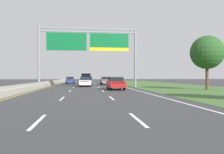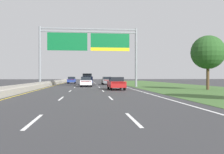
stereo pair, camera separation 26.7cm
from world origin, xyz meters
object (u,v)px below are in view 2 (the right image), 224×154
object	(u,v)px
car_grey_right_lane_sedan	(107,80)
car_gold_centre_lane_sedan	(88,80)
car_white_centre_lane_sedan	(86,82)
roadside_tree_mid	(208,52)
pickup_truck_navy	(87,79)
car_red_right_lane_sedan	(116,83)
car_blue_left_lane_sedan	(72,80)
overhead_sign_gantry	(89,45)

from	to	relation	value
car_grey_right_lane_sedan	car_gold_centre_lane_sedan	world-z (taller)	same
car_white_centre_lane_sedan	roadside_tree_mid	xyz separation A→B (m)	(14.91, -10.65, 3.77)
pickup_truck_navy	car_red_right_lane_sedan	world-z (taller)	pickup_truck_navy
car_grey_right_lane_sedan	car_blue_left_lane_sedan	world-z (taller)	same
pickup_truck_navy	car_blue_left_lane_sedan	distance (m)	11.13
pickup_truck_navy	car_grey_right_lane_sedan	xyz separation A→B (m)	(3.92, 2.45, -0.26)
overhead_sign_gantry	car_blue_left_lane_sedan	distance (m)	20.78
car_white_centre_lane_sedan	pickup_truck_navy	bearing A→B (deg)	-1.72
car_red_right_lane_sedan	car_white_centre_lane_sedan	world-z (taller)	same
car_grey_right_lane_sedan	car_white_centre_lane_sedan	bearing A→B (deg)	155.64
pickup_truck_navy	car_gold_centre_lane_sedan	distance (m)	7.62
car_grey_right_lane_sedan	roadside_tree_mid	xyz separation A→B (m)	(10.83, -20.33, 3.77)
roadside_tree_mid	pickup_truck_navy	bearing A→B (deg)	129.53
overhead_sign_gantry	car_gold_centre_lane_sedan	bearing A→B (deg)	90.87
car_red_right_lane_sedan	car_white_centre_lane_sedan	distance (m)	9.95
car_red_right_lane_sedan	car_gold_centre_lane_sedan	bearing A→B (deg)	7.18
car_white_centre_lane_sedan	roadside_tree_mid	distance (m)	18.71
car_white_centre_lane_sedan	overhead_sign_gantry	bearing A→B (deg)	-166.38
overhead_sign_gantry	roadside_tree_mid	bearing A→B (deg)	-31.37
overhead_sign_gantry	roadside_tree_mid	xyz separation A→B (m)	(14.45, -8.81, -1.94)
car_red_right_lane_sedan	car_grey_right_lane_sedan	distance (m)	18.89
pickup_truck_navy	car_blue_left_lane_sedan	bearing A→B (deg)	18.82
car_red_right_lane_sedan	car_gold_centre_lane_sedan	world-z (taller)	same
pickup_truck_navy	roadside_tree_mid	xyz separation A→B (m)	(14.76, -17.88, 3.51)
pickup_truck_navy	car_gold_centre_lane_sedan	size ratio (longest dim) A/B	1.22
overhead_sign_gantry	pickup_truck_navy	size ratio (longest dim) A/B	2.79
car_red_right_lane_sedan	roadside_tree_mid	xyz separation A→B (m)	(11.15, -1.44, 3.77)
car_white_centre_lane_sedan	car_gold_centre_lane_sedan	bearing A→B (deg)	-1.28
car_white_centre_lane_sedan	car_blue_left_lane_sedan	size ratio (longest dim) A/B	1.00
car_red_right_lane_sedan	car_white_centre_lane_sedan	bearing A→B (deg)	20.99
pickup_truck_navy	car_red_right_lane_sedan	distance (m)	16.83
car_red_right_lane_sedan	car_gold_centre_lane_sedan	xyz separation A→B (m)	(-3.55, 24.06, 0.00)
overhead_sign_gantry	roadside_tree_mid	distance (m)	17.03
car_white_centre_lane_sedan	car_blue_left_lane_sedan	distance (m)	18.09
pickup_truck_navy	car_white_centre_lane_sedan	size ratio (longest dim) A/B	1.22
overhead_sign_gantry	car_white_centre_lane_sedan	xyz separation A→B (m)	(-0.46, 1.84, -5.71)
car_white_centre_lane_sedan	car_grey_right_lane_sedan	bearing A→B (deg)	-23.32
overhead_sign_gantry	car_grey_right_lane_sedan	distance (m)	13.36
car_red_right_lane_sedan	car_blue_left_lane_sedan	distance (m)	27.91
car_gold_centre_lane_sedan	roadside_tree_mid	xyz separation A→B (m)	(14.70, -25.50, 3.77)
overhead_sign_gantry	pickup_truck_navy	xyz separation A→B (m)	(-0.31, 9.07, -5.46)
car_grey_right_lane_sedan	roadside_tree_mid	distance (m)	23.34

